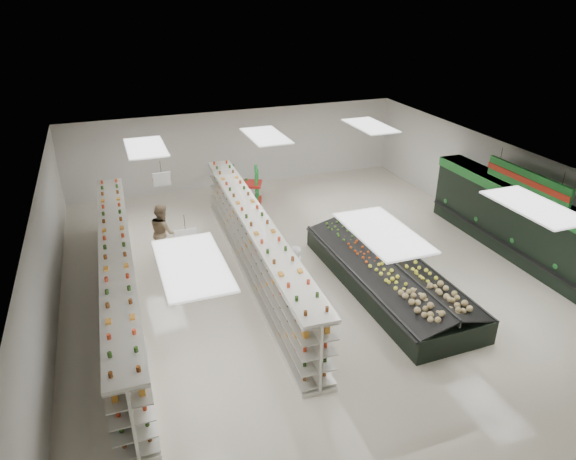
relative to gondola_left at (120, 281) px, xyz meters
name	(u,v)px	position (x,y,z in m)	size (l,w,h in m)	color
floor	(308,272)	(5.35, 0.08, -0.84)	(16.00, 16.00, 0.00)	beige
ceiling	(310,171)	(5.35, 0.08, 2.36)	(14.00, 16.00, 0.02)	white
wall_back	(237,148)	(5.35, 8.08, 0.76)	(14.00, 0.02, 3.20)	silver
wall_front	(503,427)	(5.35, -7.92, 0.76)	(14.00, 0.02, 3.20)	silver
wall_left	(46,265)	(-1.65, 0.08, 0.76)	(0.02, 16.00, 3.20)	silver
wall_right	(505,193)	(12.35, 0.08, 0.76)	(0.02, 16.00, 3.20)	silver
produce_wall_case	(525,223)	(11.88, -1.42, 0.40)	(0.93, 8.00, 2.20)	black
aisle_sign_near	(186,237)	(1.55, -1.92, 1.91)	(0.52, 0.06, 0.75)	white
aisle_sign_far	(162,179)	(1.55, 2.08, 1.91)	(0.52, 0.06, 0.75)	white
hortifruti_banner	(527,181)	(11.59, -1.42, 1.81)	(0.12, 3.20, 0.95)	#1F742A
gondola_left	(120,281)	(0.00, 0.00, 0.00)	(0.99, 10.56, 1.83)	silver
gondola_center	(255,248)	(3.85, 0.56, 0.01)	(1.20, 10.69, 1.85)	silver
produce_island	(387,273)	(7.13, -1.45, -0.40)	(2.41, 6.46, 0.96)	black
soda_endcap	(246,186)	(5.06, 5.87, -0.09)	(1.42, 1.20, 1.54)	red
shopper_main	(294,275)	(4.35, -1.32, 0.03)	(0.63, 0.42, 1.74)	white
shopper_background	(163,232)	(1.44, 2.46, 0.07)	(0.89, 0.55, 1.82)	tan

